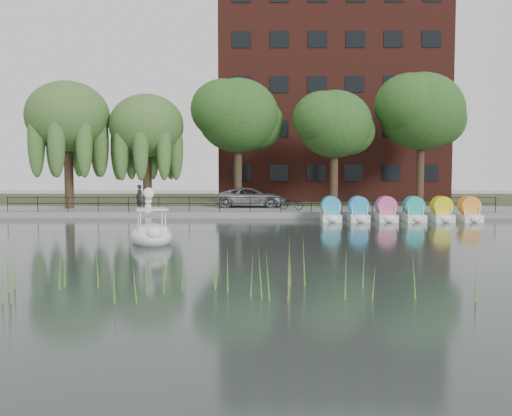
{
  "coord_description": "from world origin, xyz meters",
  "views": [
    {
      "loc": [
        0.86,
        -23.96,
        3.26
      ],
      "look_at": [
        0.5,
        4.0,
        1.3
      ],
      "focal_mm": 40.0,
      "sensor_mm": 36.0,
      "label": 1
    }
  ],
  "objects_px": {
    "pedestrian": "(139,195)",
    "swan_boat": "(151,231)",
    "minivan": "(251,196)",
    "bicycle": "(291,203)"
  },
  "relations": [
    {
      "from": "minivan",
      "to": "pedestrian",
      "type": "xyz_separation_m",
      "value": [
        -7.67,
        -2.59,
        0.17
      ]
    },
    {
      "from": "minivan",
      "to": "swan_boat",
      "type": "height_order",
      "value": "swan_boat"
    },
    {
      "from": "minivan",
      "to": "bicycle",
      "type": "relative_size",
      "value": 3.43
    },
    {
      "from": "swan_boat",
      "to": "minivan",
      "type": "bearing_deg",
      "value": 59.94
    },
    {
      "from": "pedestrian",
      "to": "minivan",
      "type": "bearing_deg",
      "value": 67.49
    },
    {
      "from": "bicycle",
      "to": "swan_boat",
      "type": "relative_size",
      "value": 0.53
    },
    {
      "from": "minivan",
      "to": "pedestrian",
      "type": "bearing_deg",
      "value": 109.38
    },
    {
      "from": "minivan",
      "to": "bicycle",
      "type": "bearing_deg",
      "value": -132.7
    },
    {
      "from": "pedestrian",
      "to": "swan_boat",
      "type": "bearing_deg",
      "value": -26.94
    },
    {
      "from": "minivan",
      "to": "bicycle",
      "type": "distance_m",
      "value": 3.92
    }
  ]
}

